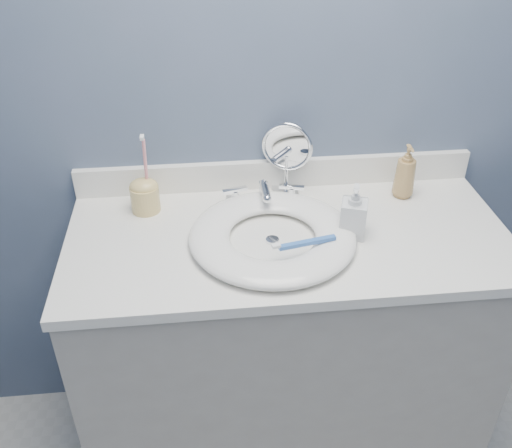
{
  "coord_description": "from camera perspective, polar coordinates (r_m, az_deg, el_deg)",
  "views": [
    {
      "loc": [
        -0.23,
        -0.29,
        1.78
      ],
      "look_at": [
        -0.09,
        0.94,
        0.94
      ],
      "focal_mm": 40.0,
      "sensor_mm": 36.0,
      "label": 1
    }
  ],
  "objects": [
    {
      "name": "back_wall",
      "position": [
        1.66,
        2.17,
        13.58
      ],
      "size": [
        2.2,
        0.02,
        2.4
      ],
      "primitive_type": "cube",
      "color": "#4C5B72",
      "rests_on": "ground"
    },
    {
      "name": "vanity_cabinet",
      "position": [
        1.87,
        2.85,
        -12.52
      ],
      "size": [
        1.2,
        0.55,
        0.85
      ],
      "primitive_type": "cube",
      "color": "#ACA79D",
      "rests_on": "ground"
    },
    {
      "name": "countertop",
      "position": [
        1.58,
        3.29,
        -1.45
      ],
      "size": [
        1.22,
        0.57,
        0.03
      ],
      "primitive_type": "cube",
      "color": "white",
      "rests_on": "vanity_cabinet"
    },
    {
      "name": "backsplash",
      "position": [
        1.77,
        2.04,
        5.06
      ],
      "size": [
        1.22,
        0.02,
        0.09
      ],
      "primitive_type": "cube",
      "color": "white",
      "rests_on": "countertop"
    },
    {
      "name": "basin",
      "position": [
        1.53,
        1.65,
        -1.18
      ],
      "size": [
        0.45,
        0.45,
        0.04
      ],
      "primitive_type": null,
      "color": "white",
      "rests_on": "countertop"
    },
    {
      "name": "drain",
      "position": [
        1.54,
        1.65,
        -1.63
      ],
      "size": [
        0.04,
        0.04,
        0.01
      ],
      "primitive_type": "cylinder",
      "color": "silver",
      "rests_on": "countertop"
    },
    {
      "name": "faucet",
      "position": [
        1.69,
        0.78,
        2.89
      ],
      "size": [
        0.25,
        0.13,
        0.07
      ],
      "color": "silver",
      "rests_on": "countertop"
    },
    {
      "name": "makeup_mirror",
      "position": [
        1.71,
        3.1,
        6.95
      ],
      "size": [
        0.15,
        0.09,
        0.23
      ],
      "rotation": [
        0.0,
        0.0,
        -0.34
      ],
      "color": "silver",
      "rests_on": "countertop"
    },
    {
      "name": "soap_bottle_amber",
      "position": [
        1.76,
        14.73,
        5.11
      ],
      "size": [
        0.06,
        0.07,
        0.17
      ],
      "primitive_type": "imported",
      "rotation": [
        0.0,
        0.0,
        -0.01
      ],
      "color": "#AB844D",
      "rests_on": "countertop"
    },
    {
      "name": "soap_bottle_clear",
      "position": [
        1.55,
        9.78,
        1.32
      ],
      "size": [
        0.09,
        0.09,
        0.15
      ],
      "primitive_type": "imported",
      "rotation": [
        0.0,
        0.0,
        -0.32
      ],
      "color": "silver",
      "rests_on": "countertop"
    },
    {
      "name": "toothbrush_holder",
      "position": [
        1.67,
        -11.07,
        2.97
      ],
      "size": [
        0.08,
        0.08,
        0.24
      ],
      "rotation": [
        0.0,
        0.0,
        0.35
      ],
      "color": "#DABB6D",
      "rests_on": "countertop"
    },
    {
      "name": "toothbrush_lying",
      "position": [
        1.46,
        4.91,
        -1.91
      ],
      "size": [
        0.17,
        0.05,
        0.02
      ],
      "rotation": [
        0.0,
        0.0,
        0.21
      ],
      "color": "#3366B6",
      "rests_on": "basin"
    }
  ]
}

